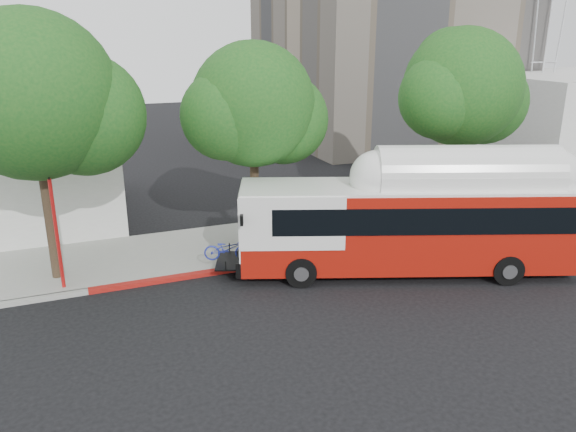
{
  "coord_description": "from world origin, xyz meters",
  "views": [
    {
      "loc": [
        -8.02,
        -15.63,
        8.88
      ],
      "look_at": [
        -0.68,
        3.0,
        2.3
      ],
      "focal_mm": 35.0,
      "sensor_mm": 36.0,
      "label": 1
    }
  ],
  "objects": [
    {
      "name": "signal_pole",
      "position": [
        -8.79,
        4.44,
        2.28
      ],
      "size": [
        0.13,
        0.42,
        4.44
      ],
      "color": "red",
      "rests_on": "ground"
    },
    {
      "name": "street_tree_mid",
      "position": [
        -0.59,
        6.06,
        5.91
      ],
      "size": [
        5.75,
        5.0,
        8.62
      ],
      "color": "#2D2116",
      "rests_on": "ground"
    },
    {
      "name": "curb_strip",
      "position": [
        0.0,
        3.9,
        0.07
      ],
      "size": [
        60.0,
        0.3,
        0.15
      ],
      "primitive_type": "cube",
      "color": "gray",
      "rests_on": "ground"
    },
    {
      "name": "street_tree_left",
      "position": [
        -8.53,
        5.56,
        6.6
      ],
      "size": [
        6.67,
        5.8,
        9.74
      ],
      "color": "#2D2116",
      "rests_on": "ground"
    },
    {
      "name": "street_tree_right",
      "position": [
        9.44,
        5.86,
        6.26
      ],
      "size": [
        6.21,
        5.4,
        9.18
      ],
      "color": "#2D2116",
      "rests_on": "ground"
    },
    {
      "name": "red_curb_segment",
      "position": [
        -3.0,
        3.9,
        0.08
      ],
      "size": [
        10.0,
        0.32,
        0.16
      ],
      "primitive_type": "cube",
      "color": "maroon",
      "rests_on": "ground"
    },
    {
      "name": "sidewalk",
      "position": [
        0.0,
        6.5,
        0.07
      ],
      "size": [
        60.0,
        5.0,
        0.15
      ],
      "primitive_type": "cube",
      "color": "gray",
      "rests_on": "ground"
    },
    {
      "name": "transit_bus",
      "position": [
        3.63,
        1.38,
        1.86
      ],
      "size": [
        13.46,
        6.83,
        3.98
      ],
      "rotation": [
        0.0,
        0.0,
        -0.35
      ],
      "color": "#A1140B",
      "rests_on": "ground"
    },
    {
      "name": "ground",
      "position": [
        0.0,
        0.0,
        0.0
      ],
      "size": [
        120.0,
        120.0,
        0.0
      ],
      "primitive_type": "plane",
      "color": "black",
      "rests_on": "ground"
    }
  ]
}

